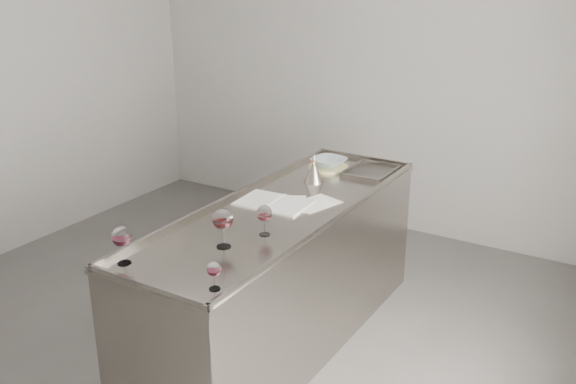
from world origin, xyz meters
The scene contains 12 objects.
room_shell centered at (0.00, 0.00, 1.40)m, with size 4.54×5.04×2.84m.
counter centered at (0.50, 0.30, 0.47)m, with size 0.77×2.42×0.97m.
wine_glass_left centered at (0.23, -0.75, 1.08)m, with size 0.10×0.10×0.20m.
wine_glass_middle centered at (0.63, -0.09, 1.06)m, with size 0.09×0.09×0.17m.
wine_glass_right centered at (0.53, -0.33, 1.09)m, with size 0.11×0.11×0.22m.
wine_glass_small centered at (0.78, -0.73, 1.04)m, with size 0.07×0.07×0.14m.
notebook centered at (0.41, 0.34, 0.95)m, with size 0.45×0.33×0.02m.
loose_paper_top centered at (0.50, 0.38, 0.94)m, with size 0.21×0.30×0.00m, color silver.
loose_paper_under centered at (0.64, 0.47, 0.94)m, with size 0.21×0.30×0.00m, color white.
trivet centered at (0.37, 1.15, 0.95)m, with size 0.29×0.29×0.02m, color beige.
ceramic_bowl centered at (0.37, 1.15, 0.99)m, with size 0.24×0.24×0.06m, color #97A8B0.
wine_funnel centered at (0.43, 0.83, 1.00)m, with size 0.14×0.14×0.20m.
Camera 1 is at (2.44, -2.79, 2.37)m, focal length 40.00 mm.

